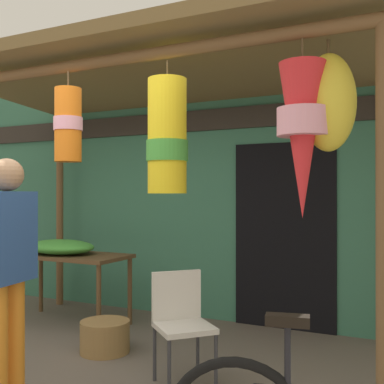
{
  "coord_description": "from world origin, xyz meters",
  "views": [
    {
      "loc": [
        2.6,
        -2.8,
        1.45
      ],
      "look_at": [
        0.57,
        1.26,
        1.47
      ],
      "focal_mm": 44.95,
      "sensor_mm": 36.0,
      "label": 1
    }
  ],
  "objects_px": {
    "folding_chair": "(181,317)",
    "shopper_by_bananas": "(7,258)",
    "display_table": "(67,261)",
    "wicker_basket_by_table": "(105,337)",
    "flower_heap_on_table": "(61,247)"
  },
  "relations": [
    {
      "from": "folding_chair",
      "to": "shopper_by_bananas",
      "type": "relative_size",
      "value": 0.49
    },
    {
      "from": "display_table",
      "to": "wicker_basket_by_table",
      "type": "height_order",
      "value": "display_table"
    },
    {
      "from": "display_table",
      "to": "wicker_basket_by_table",
      "type": "xyz_separation_m",
      "value": [
        0.98,
        -0.61,
        -0.55
      ]
    },
    {
      "from": "flower_heap_on_table",
      "to": "folding_chair",
      "type": "distance_m",
      "value": 2.16
    },
    {
      "from": "display_table",
      "to": "folding_chair",
      "type": "xyz_separation_m",
      "value": [
        1.93,
        -0.91,
        -0.19
      ]
    },
    {
      "from": "flower_heap_on_table",
      "to": "folding_chair",
      "type": "relative_size",
      "value": 0.98
    },
    {
      "from": "display_table",
      "to": "flower_heap_on_table",
      "type": "height_order",
      "value": "flower_heap_on_table"
    },
    {
      "from": "folding_chair",
      "to": "wicker_basket_by_table",
      "type": "relative_size",
      "value": 1.86
    },
    {
      "from": "folding_chair",
      "to": "wicker_basket_by_table",
      "type": "distance_m",
      "value": 1.06
    },
    {
      "from": "flower_heap_on_table",
      "to": "wicker_basket_by_table",
      "type": "xyz_separation_m",
      "value": [
        1.01,
        -0.55,
        -0.72
      ]
    },
    {
      "from": "display_table",
      "to": "wicker_basket_by_table",
      "type": "bearing_deg",
      "value": -31.87
    },
    {
      "from": "folding_chair",
      "to": "wicker_basket_by_table",
      "type": "height_order",
      "value": "folding_chair"
    },
    {
      "from": "folding_chair",
      "to": "wicker_basket_by_table",
      "type": "xyz_separation_m",
      "value": [
        -0.95,
        0.31,
        -0.36
      ]
    },
    {
      "from": "folding_chair",
      "to": "shopper_by_bananas",
      "type": "height_order",
      "value": "shopper_by_bananas"
    },
    {
      "from": "wicker_basket_by_table",
      "to": "shopper_by_bananas",
      "type": "xyz_separation_m",
      "value": [
        0.03,
        -1.16,
        0.86
      ]
    }
  ]
}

